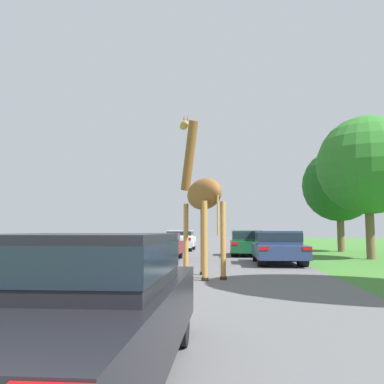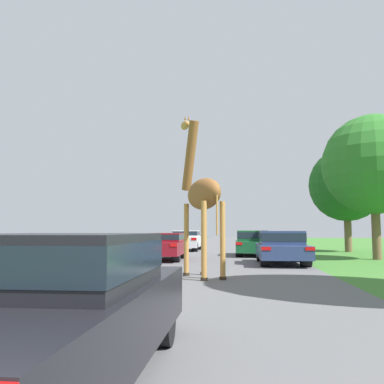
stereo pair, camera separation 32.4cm
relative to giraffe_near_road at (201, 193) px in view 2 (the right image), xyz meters
The scene contains 9 objects.
road 17.14m from the giraffe_near_road, 89.62° to the left, with size 7.91×120.00×0.00m.
giraffe_near_road is the anchor object (origin of this frame).
car_lead_maroon 9.06m from the giraffe_near_road, 94.18° to the right, with size 1.80×4.60×1.40m.
car_queue_right 11.20m from the giraffe_near_road, 79.62° to the left, with size 1.87×4.29×1.42m.
car_queue_left 16.56m from the giraffe_near_road, 98.47° to the left, with size 1.89×4.68×1.43m.
car_far_ahead 6.25m from the giraffe_near_road, 59.89° to the left, with size 1.97×4.47×1.40m.
car_verge_right 7.57m from the giraffe_near_road, 108.42° to the left, with size 1.73×4.30×1.30m.
tree_left_edge 17.89m from the giraffe_near_road, 61.29° to the left, with size 4.95×4.95×6.98m.
tree_centre_back 11.72m from the giraffe_near_road, 46.33° to the left, with size 5.01×5.01×7.23m.
Camera 2 is at (0.93, 0.46, 1.43)m, focal length 38.00 mm.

